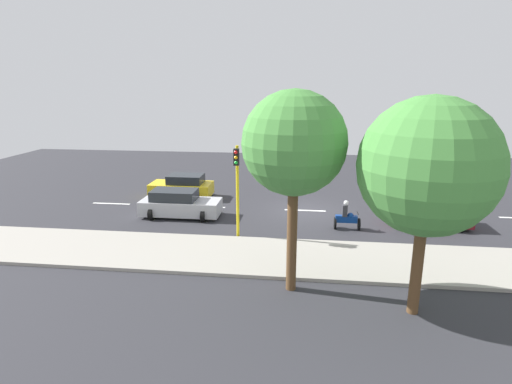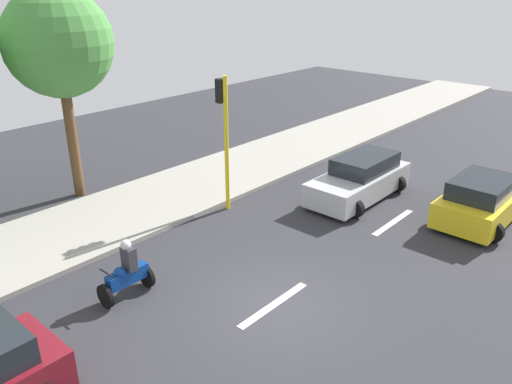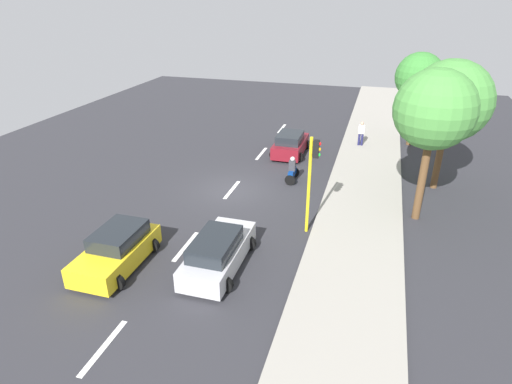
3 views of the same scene
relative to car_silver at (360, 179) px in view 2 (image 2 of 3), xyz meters
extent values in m
cube|color=#2D2D33|center=(-1.91, 7.02, -0.76)|extent=(40.00, 60.00, 0.10)
cube|color=#9E998E|center=(5.09, 7.02, -0.64)|extent=(4.00, 60.00, 0.15)
cube|color=white|center=(-1.91, -4.98, -0.71)|extent=(0.20, 2.40, 0.01)
cube|color=white|center=(-1.91, 1.02, -0.71)|extent=(0.20, 2.40, 0.01)
cube|color=white|center=(-1.91, 7.02, -0.71)|extent=(0.20, 2.40, 0.01)
cube|color=#B7B7BC|center=(0.00, 0.08, -0.15)|extent=(1.74, 4.41, 0.80)
cube|color=#1E2328|center=(0.00, -0.27, 0.53)|extent=(1.46, 2.47, 0.56)
cylinder|color=black|center=(-0.76, 1.54, -0.39)|extent=(0.64, 0.22, 0.64)
cylinder|color=black|center=(0.76, 1.54, -0.39)|extent=(0.64, 0.22, 0.64)
cylinder|color=black|center=(-0.76, -1.37, -0.39)|extent=(0.64, 0.22, 0.64)
cylinder|color=black|center=(0.76, -1.37, -0.39)|extent=(0.64, 0.22, 0.64)
cube|color=yellow|center=(-3.90, -1.06, -0.15)|extent=(1.84, 3.97, 0.80)
cube|color=#1E2328|center=(-3.90, -0.74, 0.53)|extent=(1.54, 2.23, 0.56)
cylinder|color=black|center=(-3.09, -2.37, -0.39)|extent=(0.64, 0.22, 0.64)
cylinder|color=black|center=(-3.09, 0.25, -0.39)|extent=(0.64, 0.22, 0.64)
cylinder|color=black|center=(-4.71, 0.25, -0.39)|extent=(0.64, 0.22, 0.64)
cylinder|color=black|center=(0.76, 12.27, -0.39)|extent=(0.64, 0.22, 0.64)
cylinder|color=black|center=(1.03, 9.75, -0.41)|extent=(0.60, 0.10, 0.60)
cylinder|color=black|center=(1.03, 8.55, -0.41)|extent=(0.60, 0.10, 0.60)
cube|color=navy|center=(1.03, 9.10, -0.16)|extent=(0.28, 1.10, 0.36)
sphere|color=navy|center=(1.03, 9.30, 0.02)|extent=(0.32, 0.32, 0.32)
cylinder|color=black|center=(1.03, 9.65, 0.19)|extent=(0.55, 0.04, 0.04)
cube|color=#333338|center=(1.03, 9.00, 0.29)|extent=(0.36, 0.24, 0.60)
sphere|color=silver|center=(1.03, 9.05, 0.69)|extent=(0.26, 0.26, 0.26)
cylinder|color=yellow|center=(2.84, 3.79, 1.54)|extent=(0.14, 0.14, 4.50)
cube|color=black|center=(3.06, 3.79, 3.29)|extent=(0.24, 0.24, 0.76)
sphere|color=red|center=(3.18, 3.79, 3.53)|extent=(0.16, 0.16, 0.16)
sphere|color=#F2A50C|center=(3.18, 3.79, 3.29)|extent=(0.16, 0.16, 0.16)
sphere|color=green|center=(3.18, 3.79, 3.05)|extent=(0.16, 0.16, 0.16)
cylinder|color=brown|center=(7.70, 6.52, 1.34)|extent=(0.36, 0.36, 4.10)
sphere|color=#478C3D|center=(7.70, 6.52, 4.63)|extent=(3.55, 3.55, 3.55)
camera|label=1|loc=(21.27, 6.85, 6.55)|focal=28.69mm
camera|label=2|loc=(-8.41, 14.95, 6.58)|focal=35.71mm
camera|label=3|loc=(5.41, -13.10, 9.31)|focal=29.95mm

